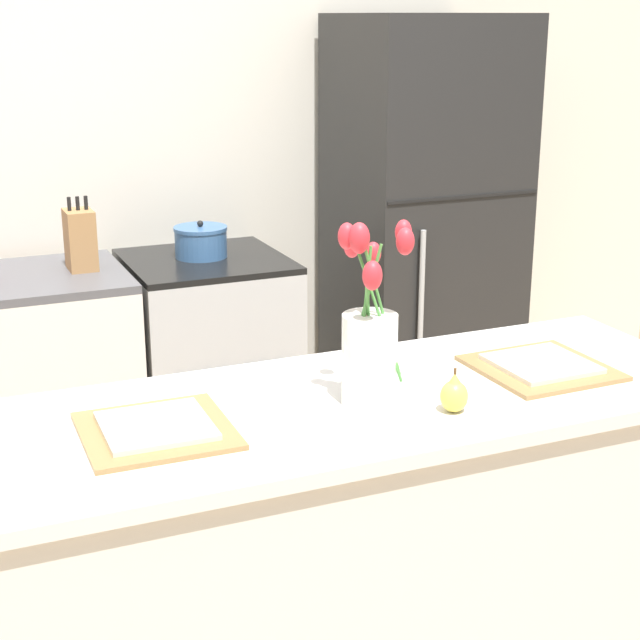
# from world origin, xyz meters

# --- Properties ---
(back_wall) EXTENTS (5.20, 0.08, 2.70)m
(back_wall) POSITION_xyz_m (0.00, 2.00, 1.35)
(back_wall) COLOR silver
(back_wall) RESTS_ON ground_plane
(kitchen_island) EXTENTS (1.80, 0.66, 0.91)m
(kitchen_island) POSITION_xyz_m (0.00, 0.00, 0.46)
(kitchen_island) COLOR silver
(kitchen_island) RESTS_ON ground_plane
(stove_range) EXTENTS (0.60, 0.61, 0.88)m
(stove_range) POSITION_xyz_m (0.10, 1.60, 0.44)
(stove_range) COLOR #B2B5B7
(stove_range) RESTS_ON ground_plane
(refrigerator) EXTENTS (0.68, 0.67, 1.79)m
(refrigerator) POSITION_xyz_m (1.05, 1.60, 0.89)
(refrigerator) COLOR black
(refrigerator) RESTS_ON ground_plane
(flower_vase) EXTENTS (0.17, 0.18, 0.43)m
(flower_vase) POSITION_xyz_m (-0.00, -0.04, 1.07)
(flower_vase) COLOR silver
(flower_vase) RESTS_ON kitchen_island
(pear_figurine) EXTENTS (0.06, 0.06, 0.11)m
(pear_figurine) POSITION_xyz_m (0.15, -0.16, 0.96)
(pear_figurine) COLOR #E5CC4C
(pear_figurine) RESTS_ON kitchen_island
(plate_setting_left) EXTENTS (0.32, 0.32, 0.02)m
(plate_setting_left) POSITION_xyz_m (-0.50, -0.01, 0.92)
(plate_setting_left) COLOR olive
(plate_setting_left) RESTS_ON kitchen_island
(plate_setting_right) EXTENTS (0.32, 0.32, 0.02)m
(plate_setting_right) POSITION_xyz_m (0.50, -0.01, 0.92)
(plate_setting_right) COLOR olive
(plate_setting_right) RESTS_ON kitchen_island
(cooking_pot) EXTENTS (0.21, 0.21, 0.14)m
(cooking_pot) POSITION_xyz_m (0.09, 1.63, 0.95)
(cooking_pot) COLOR #386093
(cooking_pot) RESTS_ON stove_range
(knife_block) EXTENTS (0.10, 0.14, 0.27)m
(knife_block) POSITION_xyz_m (-0.37, 1.62, 1.00)
(knife_block) COLOR #A37547
(knife_block) RESTS_ON back_counter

